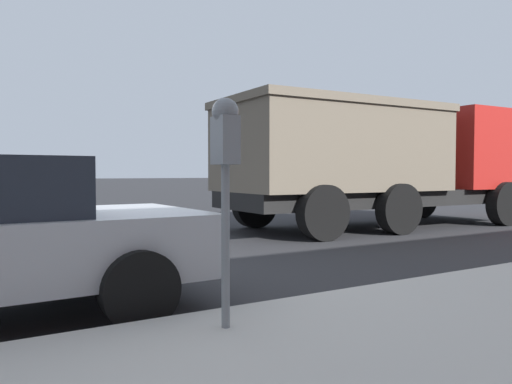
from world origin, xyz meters
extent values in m
plane|color=#2B2B2D|center=(0.00, 0.00, 0.00)|extent=(220.00, 220.00, 0.00)
cylinder|color=gray|center=(-2.68, -0.93, 0.73)|extent=(0.06, 0.06, 1.16)
cube|color=gray|center=(-2.68, -0.93, 1.48)|extent=(0.20, 0.14, 0.34)
sphere|color=gray|center=(-2.68, -0.93, 1.69)|extent=(0.19, 0.19, 0.19)
cube|color=#19389E|center=(-2.57, -0.93, 1.44)|extent=(0.01, 0.11, 0.12)
cube|color=black|center=(-2.57, -0.93, 1.56)|extent=(0.01, 0.10, 0.08)
cylinder|color=black|center=(-0.05, -0.50, 0.32)|extent=(0.23, 0.64, 0.64)
cylinder|color=black|center=(-1.92, -0.54, 0.32)|extent=(0.23, 0.64, 0.64)
cube|color=black|center=(2.62, -7.83, 0.70)|extent=(2.35, 7.78, 0.35)
cube|color=#AD1E19|center=(2.56, -10.54, 1.84)|extent=(2.61, 2.38, 1.94)
cube|color=#6B6051|center=(2.66, -6.36, 1.74)|extent=(2.67, 4.85, 1.73)
cube|color=#6B6051|center=(2.66, -6.36, 2.68)|extent=(2.77, 4.95, 0.16)
cylinder|color=black|center=(3.84, -10.56, 0.52)|extent=(0.32, 1.05, 1.04)
cylinder|color=black|center=(1.28, -10.51, 0.52)|extent=(0.32, 1.05, 1.04)
cylinder|color=black|center=(3.92, -7.09, 0.52)|extent=(0.32, 1.05, 1.04)
cylinder|color=black|center=(1.36, -7.03, 0.52)|extent=(0.32, 1.05, 1.04)
cylinder|color=black|center=(3.97, -5.15, 0.52)|extent=(0.32, 1.05, 1.04)
cylinder|color=black|center=(1.41, -5.09, 0.52)|extent=(0.32, 1.05, 1.04)
camera|label=1|loc=(-5.80, 0.70, 1.25)|focal=35.00mm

